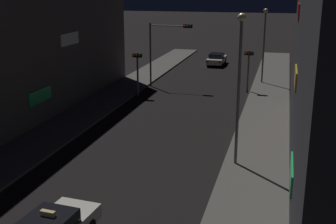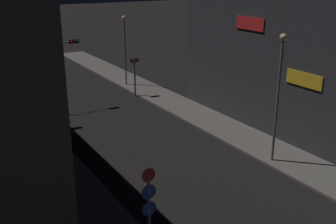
{
  "view_description": "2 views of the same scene",
  "coord_description": "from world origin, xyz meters",
  "px_view_note": "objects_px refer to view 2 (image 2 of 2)",
  "views": [
    {
      "loc": [
        7.59,
        -7.34,
        9.35
      ],
      "look_at": [
        1.19,
        16.78,
        2.13
      ],
      "focal_mm": 47.29,
      "sensor_mm": 36.0,
      "label": 1
    },
    {
      "loc": [
        -12.03,
        -1.12,
        11.27
      ],
      "look_at": [
        0.77,
        19.67,
        2.74
      ],
      "focal_mm": 42.81,
      "sensor_mm": 36.0,
      "label": 2
    }
  ],
  "objects_px": {
    "traffic_light_overhead": "(51,61)",
    "street_lamp_near_block": "(279,86)",
    "far_car": "(46,68)",
    "traffic_light_right_kerb": "(135,69)",
    "sign_pole_left": "(149,211)",
    "traffic_light_left_kerb": "(48,93)",
    "street_lamp_far_block": "(125,42)"
  },
  "relations": [
    {
      "from": "traffic_light_overhead",
      "to": "sign_pole_left",
      "type": "height_order",
      "value": "traffic_light_overhead"
    },
    {
      "from": "traffic_light_right_kerb",
      "to": "sign_pole_left",
      "type": "bearing_deg",
      "value": -115.82
    },
    {
      "from": "street_lamp_far_block",
      "to": "traffic_light_right_kerb",
      "type": "bearing_deg",
      "value": -104.18
    },
    {
      "from": "traffic_light_overhead",
      "to": "street_lamp_far_block",
      "type": "xyz_separation_m",
      "value": [
        8.74,
        3.86,
        0.36
      ]
    },
    {
      "from": "street_lamp_near_block",
      "to": "traffic_light_right_kerb",
      "type": "bearing_deg",
      "value": 92.98
    },
    {
      "from": "traffic_light_right_kerb",
      "to": "sign_pole_left",
      "type": "relative_size",
      "value": 0.85
    },
    {
      "from": "sign_pole_left",
      "to": "street_lamp_far_block",
      "type": "xyz_separation_m",
      "value": [
        11.47,
        25.68,
        1.76
      ]
    },
    {
      "from": "traffic_light_left_kerb",
      "to": "traffic_light_right_kerb",
      "type": "bearing_deg",
      "value": 21.37
    },
    {
      "from": "far_car",
      "to": "street_lamp_far_block",
      "type": "height_order",
      "value": "street_lamp_far_block"
    },
    {
      "from": "street_lamp_near_block",
      "to": "traffic_light_overhead",
      "type": "bearing_deg",
      "value": 116.49
    },
    {
      "from": "sign_pole_left",
      "to": "street_lamp_near_block",
      "type": "height_order",
      "value": "street_lamp_near_block"
    },
    {
      "from": "traffic_light_overhead",
      "to": "street_lamp_near_block",
      "type": "distance_m",
      "value": 19.26
    },
    {
      "from": "sign_pole_left",
      "to": "street_lamp_near_block",
      "type": "relative_size",
      "value": 0.57
    },
    {
      "from": "far_car",
      "to": "street_lamp_near_block",
      "type": "relative_size",
      "value": 0.57
    },
    {
      "from": "traffic_light_overhead",
      "to": "traffic_light_right_kerb",
      "type": "distance_m",
      "value": 7.86
    },
    {
      "from": "traffic_light_right_kerb",
      "to": "street_lamp_far_block",
      "type": "relative_size",
      "value": 0.54
    },
    {
      "from": "traffic_light_left_kerb",
      "to": "street_lamp_far_block",
      "type": "height_order",
      "value": "street_lamp_far_block"
    },
    {
      "from": "street_lamp_near_block",
      "to": "street_lamp_far_block",
      "type": "bearing_deg",
      "value": 89.58
    },
    {
      "from": "traffic_light_right_kerb",
      "to": "sign_pole_left",
      "type": "distance_m",
      "value": 23.96
    },
    {
      "from": "far_car",
      "to": "street_lamp_near_block",
      "type": "bearing_deg",
      "value": -79.32
    },
    {
      "from": "traffic_light_right_kerb",
      "to": "street_lamp_near_block",
      "type": "distance_m",
      "value": 17.15
    },
    {
      "from": "traffic_light_left_kerb",
      "to": "street_lamp_near_block",
      "type": "bearing_deg",
      "value": -53.29
    },
    {
      "from": "far_car",
      "to": "traffic_light_right_kerb",
      "type": "relative_size",
      "value": 1.18
    },
    {
      "from": "traffic_light_left_kerb",
      "to": "traffic_light_right_kerb",
      "type": "xyz_separation_m",
      "value": [
        9.12,
        3.57,
        0.01
      ]
    },
    {
      "from": "far_car",
      "to": "street_lamp_far_block",
      "type": "distance_m",
      "value": 11.62
    },
    {
      "from": "far_car",
      "to": "traffic_light_right_kerb",
      "type": "distance_m",
      "value": 14.34
    },
    {
      "from": "far_car",
      "to": "traffic_light_right_kerb",
      "type": "xyz_separation_m",
      "value": [
        4.84,
        -13.35,
        1.98
      ]
    },
    {
      "from": "street_lamp_near_block",
      "to": "street_lamp_far_block",
      "type": "distance_m",
      "value": 21.09
    },
    {
      "from": "far_car",
      "to": "street_lamp_far_block",
      "type": "bearing_deg",
      "value": -57.56
    },
    {
      "from": "far_car",
      "to": "traffic_light_overhead",
      "type": "bearing_deg",
      "value": -102.32
    },
    {
      "from": "far_car",
      "to": "traffic_light_right_kerb",
      "type": "bearing_deg",
      "value": -70.08
    },
    {
      "from": "far_car",
      "to": "sign_pole_left",
      "type": "bearing_deg",
      "value": -99.1
    }
  ]
}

